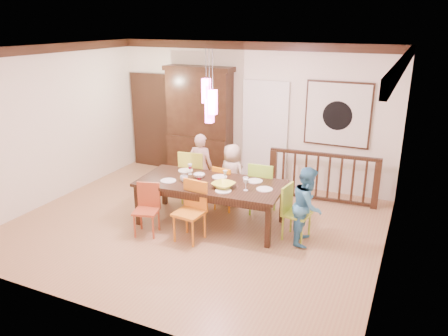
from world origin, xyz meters
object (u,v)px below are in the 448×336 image
at_px(chair_far_left, 194,172).
at_px(person_far_left, 201,167).
at_px(person_far_mid, 232,175).
at_px(china_hutch, 200,123).
at_px(chair_end_right, 297,209).
at_px(person_end_right, 308,206).
at_px(balustrade, 323,176).
at_px(dining_table, 210,186).

height_order(chair_far_left, person_far_left, person_far_left).
height_order(chair_far_left, person_far_mid, person_far_mid).
relative_size(china_hutch, person_far_left, 1.84).
relative_size(chair_end_right, person_far_mid, 0.74).
xyz_separation_m(person_far_left, person_end_right, (2.28, -0.85, -0.04)).
xyz_separation_m(balustrade, person_end_right, (0.14, -1.72, 0.11)).
bearing_deg(chair_far_left, dining_table, 124.89).
xyz_separation_m(person_far_mid, person_end_right, (1.64, -0.85, 0.03)).
xyz_separation_m(dining_table, person_far_left, (-0.64, 0.88, -0.02)).
height_order(china_hutch, balustrade, china_hutch).
bearing_deg(dining_table, person_end_right, -2.93).
bearing_deg(china_hutch, balustrade, -7.06).
relative_size(china_hutch, person_end_right, 1.96).
bearing_deg(dining_table, chair_end_right, -1.35).
bearing_deg(chair_end_right, chair_far_left, 80.79).
distance_m(person_far_mid, person_end_right, 1.85).
height_order(chair_end_right, china_hutch, china_hutch).
xyz_separation_m(chair_far_left, person_end_right, (2.34, -0.69, 0.02)).
height_order(person_far_left, person_end_right, person_far_left).
distance_m(dining_table, china_hutch, 2.52).
relative_size(dining_table, chair_end_right, 2.85).
xyz_separation_m(chair_far_left, balustrade, (2.20, 1.03, -0.09)).
height_order(balustrade, person_end_right, person_end_right).
relative_size(dining_table, person_far_left, 1.91).
bearing_deg(balustrade, china_hutch, 168.94).
bearing_deg(chair_far_left, person_far_mid, -175.86).
height_order(dining_table, chair_end_right, chair_end_right).
height_order(china_hutch, person_end_right, china_hutch).
relative_size(chair_far_left, person_far_mid, 0.88).
relative_size(chair_end_right, person_end_right, 0.71).
height_order(balustrade, person_far_left, person_far_left).
xyz_separation_m(balustrade, person_far_mid, (-1.50, -0.86, 0.09)).
distance_m(dining_table, person_far_mid, 0.89).
height_order(dining_table, person_end_right, person_end_right).
xyz_separation_m(chair_end_right, person_far_left, (-2.11, 0.81, 0.15)).
distance_m(chair_far_left, balustrade, 2.43).
bearing_deg(person_far_left, person_end_right, 154.25).
bearing_deg(dining_table, chair_far_left, 129.76).
relative_size(person_far_mid, person_end_right, 0.96).
xyz_separation_m(china_hutch, person_end_right, (2.93, -2.06, -0.59)).
xyz_separation_m(balustrade, person_far_left, (-2.14, -0.87, 0.15)).
bearing_deg(balustrade, chair_end_right, -95.06).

